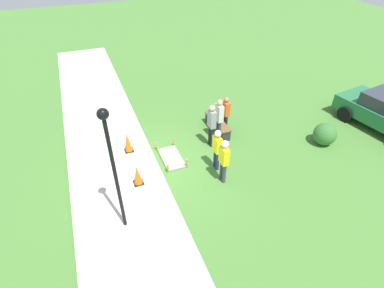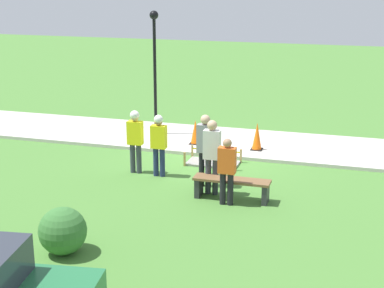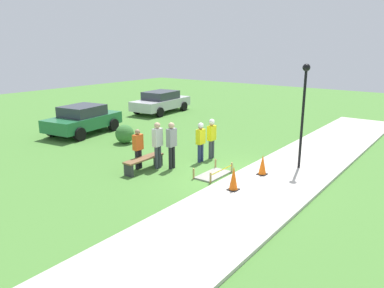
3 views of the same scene
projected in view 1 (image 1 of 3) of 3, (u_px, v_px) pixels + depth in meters
The scene contains 13 objects.
ground_plane at pixel (159, 167), 11.19m from camera, with size 60.00×60.00×0.00m, color #477A33.
sidewalk at pixel (116, 177), 10.70m from camera, with size 28.00×3.17×0.10m.
wet_concrete_patch at pixel (172, 158), 11.58m from camera, with size 1.49×0.79×0.40m.
traffic_cone_near_patch at pixel (128, 142), 11.60m from camera, with size 0.34×0.34×0.82m.
traffic_cone_far_patch at pixel (137, 175), 10.15m from camera, with size 0.34×0.34×0.75m.
park_bench at pixel (217, 124), 12.94m from camera, with size 1.82×0.44×0.52m.
worker_supervisor at pixel (217, 147), 10.60m from camera, with size 0.40×0.24×1.66m.
worker_assistant at pixel (224, 158), 10.03m from camera, with size 0.40×0.25×1.71m.
bystander_in_orange_shirt at pixel (226, 112), 12.69m from camera, with size 0.40×0.22×1.59m.
bystander_in_gray_shirt at pixel (219, 117), 12.05m from camera, with size 0.40×0.24×1.84m.
bystander_in_white_shirt at pixel (212, 123), 11.69m from camera, with size 0.40×0.24×1.85m.
lamppost_near at pixel (112, 157), 7.42m from camera, with size 0.28×0.28×3.96m.
shrub_rounded_near at pixel (325, 134), 12.13m from camera, with size 0.92×0.92×0.92m.
Camera 1 is at (8.34, -1.94, 7.36)m, focal length 28.00 mm.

